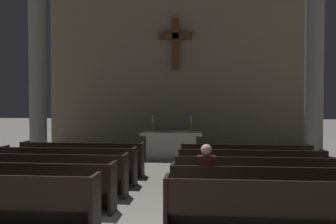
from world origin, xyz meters
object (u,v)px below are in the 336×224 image
object	(u,v)px
column_left_second	(38,59)
column_right_second	(314,55)
pew_left_row_5	(82,159)
pew_right_row_1	(280,210)
lone_worshipper	(206,178)
pew_left_row_4	(68,166)
pew_right_row_2	(267,191)
pew_left_row_3	(49,174)
candlestick_right	(191,127)
pew_right_row_3	(258,178)
pew_right_row_4	(251,169)
candlestick_left	(152,126)
altar	(172,145)
pew_right_row_5	(245,161)
pew_left_row_2	(25,186)

from	to	relation	value
column_left_second	column_right_second	bearing A→B (deg)	0.00
pew_left_row_5	pew_right_row_1	world-z (taller)	same
pew_right_row_1	column_left_second	world-z (taller)	column_left_second
lone_worshipper	pew_left_row_4	bearing A→B (deg)	147.19
column_left_second	pew_right_row_2	bearing A→B (deg)	-41.35
pew_left_row_3	lone_worshipper	world-z (taller)	lone_worshipper
column_left_second	candlestick_right	size ratio (longest dim) A/B	12.59
pew_right_row_3	lone_worshipper	size ratio (longest dim) A/B	2.63
pew_right_row_1	pew_right_row_4	distance (m)	3.39
pew_right_row_3	column_left_second	xyz separation A→B (m)	(-7.18, 5.19, 3.19)
pew_left_row_5	candlestick_left	world-z (taller)	candlestick_left
altar	candlestick_left	world-z (taller)	candlestick_left
pew_right_row_2	lone_worshipper	size ratio (longest dim) A/B	2.63
pew_right_row_5	lone_worshipper	xyz separation A→B (m)	(-1.09, -3.36, 0.22)
pew_right_row_1	candlestick_left	bearing A→B (deg)	111.12
pew_right_row_3	candlestick_left	bearing A→B (deg)	118.69
pew_left_row_2	pew_left_row_3	distance (m)	1.13
pew_left_row_4	pew_right_row_5	size ratio (longest dim) A/B	1.00
pew_left_row_2	column_left_second	world-z (taller)	column_left_second
pew_right_row_1	lone_worshipper	xyz separation A→B (m)	(-1.09, 1.17, 0.22)
pew_right_row_3	column_left_second	world-z (taller)	column_left_second
pew_right_row_1	pew_right_row_5	bearing A→B (deg)	90.00
pew_right_row_1	lone_worshipper	distance (m)	1.61
pew_left_row_4	column_right_second	xyz separation A→B (m)	(7.18, 4.06, 3.19)
pew_left_row_4	lone_worshipper	distance (m)	4.11
pew_right_row_2	column_left_second	distance (m)	10.08
pew_right_row_2	column_left_second	size ratio (longest dim) A/B	0.46
pew_right_row_4	pew_left_row_3	bearing A→B (deg)	-166.01
pew_right_row_1	pew_right_row_2	world-z (taller)	same
candlestick_left	pew_right_row_5	bearing A→B (deg)	-46.81
pew_right_row_1	pew_right_row_2	distance (m)	1.13
pew_left_row_5	altar	size ratio (longest dim) A/B	1.58
pew_right_row_2	pew_right_row_5	distance (m)	3.39
pew_right_row_1	pew_right_row_3	bearing A→B (deg)	90.00
pew_right_row_1	pew_left_row_3	bearing A→B (deg)	153.51
pew_right_row_5	altar	bearing A→B (deg)	125.66
pew_right_row_3	pew_left_row_4	bearing A→B (deg)	166.01
pew_right_row_1	pew_left_row_2	bearing A→B (deg)	166.01
pew_right_row_2	candlestick_right	world-z (taller)	candlestick_right
pew_left_row_2	pew_left_row_5	world-z (taller)	same
pew_right_row_1	altar	size ratio (longest dim) A/B	1.58
column_right_second	altar	bearing A→B (deg)	177.21
pew_left_row_2	candlestick_left	bearing A→B (deg)	76.54
column_right_second	column_left_second	bearing A→B (deg)	180.00
pew_left_row_4	pew_right_row_2	world-z (taller)	same
lone_worshipper	pew_right_row_5	bearing A→B (deg)	71.99
pew_right_row_4	pew_right_row_5	size ratio (longest dim) A/B	1.00
pew_right_row_2	altar	xyz separation A→B (m)	(-2.27, 6.56, 0.06)
pew_right_row_5	column_right_second	bearing A→B (deg)	47.94
pew_right_row_4	column_left_second	world-z (taller)	column_left_second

